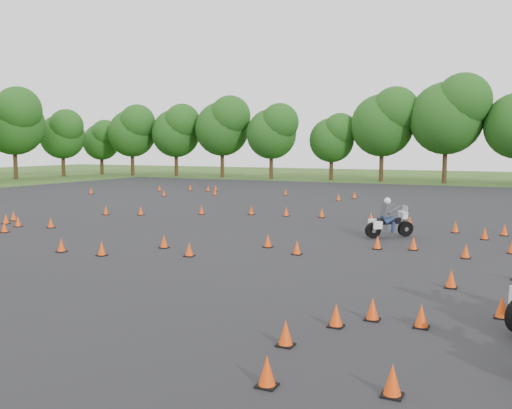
{
  "coord_description": "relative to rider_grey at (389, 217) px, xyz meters",
  "views": [
    {
      "loc": [
        10.0,
        -16.94,
        3.59
      ],
      "look_at": [
        0.0,
        4.0,
        1.2
      ],
      "focal_mm": 40.0,
      "sensor_mm": 36.0,
      "label": 1
    }
  ],
  "objects": [
    {
      "name": "ground",
      "position": [
        -5.16,
        -5.36,
        -0.8
      ],
      "size": [
        140.0,
        140.0,
        0.0
      ],
      "primitive_type": "plane",
      "color": "#2D5119",
      "rests_on": "ground"
    },
    {
      "name": "asphalt_pad",
      "position": [
        -5.16,
        0.64,
        -0.79
      ],
      "size": [
        62.0,
        62.0,
        0.0
      ],
      "primitive_type": "plane",
      "color": "black",
      "rests_on": "ground"
    },
    {
      "name": "treeline",
      "position": [
        -3.16,
        29.24,
        3.86
      ],
      "size": [
        87.08,
        32.55,
        10.83
      ],
      "color": "#1C4614",
      "rests_on": "ground"
    },
    {
      "name": "traffic_cones",
      "position": [
        -5.26,
        0.22,
        -0.57
      ],
      "size": [
        36.51,
        32.96,
        0.45
      ],
      "color": "#E64009",
      "rests_on": "asphalt_pad"
    },
    {
      "name": "rider_grey",
      "position": [
        0.0,
        0.0,
        0.0
      ],
      "size": [
        1.94,
        1.85,
        1.58
      ],
      "primitive_type": null,
      "rotation": [
        0.0,
        0.0,
        0.74
      ],
      "color": "#393B3F",
      "rests_on": "ground"
    }
  ]
}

